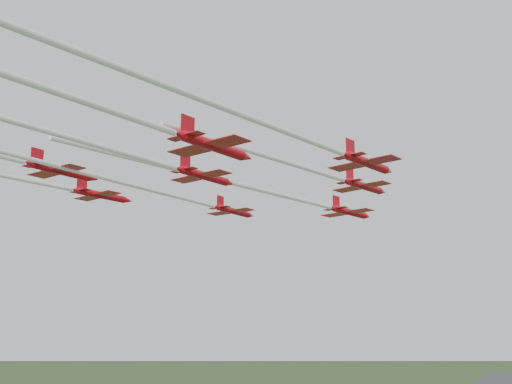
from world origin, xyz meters
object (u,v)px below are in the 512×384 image
at_px(jet_row3_right, 305,139).
at_px(jet_row4_right, 153,125).
at_px(jet_row2_right, 328,175).
at_px(jet_lead, 291,198).
at_px(jet_row3_mid, 116,151).
at_px(jet_row3_left, 7,176).
at_px(jet_row2_left, 174,196).

bearing_deg(jet_row3_right, jet_row4_right, -122.49).
height_order(jet_row2_right, jet_row3_right, jet_row2_right).
distance_m(jet_lead, jet_row3_right, 36.44).
bearing_deg(jet_row3_mid, jet_row3_left, -179.62).
relative_size(jet_lead, jet_row2_left, 1.10).
relative_size(jet_row3_left, jet_row3_right, 1.21).
height_order(jet_lead, jet_row3_right, jet_lead).
bearing_deg(jet_lead, jet_row2_right, -34.68).
height_order(jet_row3_left, jet_row4_right, jet_row3_left).
distance_m(jet_row3_left, jet_row3_mid, 23.63).
bearing_deg(jet_row4_right, jet_row2_right, 88.52).
relative_size(jet_row2_left, jet_row3_mid, 0.94).
relative_size(jet_row2_left, jet_row3_right, 1.12).
height_order(jet_row2_right, jet_row4_right, jet_row2_right).
bearing_deg(jet_row3_left, jet_row3_right, 9.29).
bearing_deg(jet_row3_left, jet_row3_mid, 2.52).
bearing_deg(jet_row2_right, jet_row3_right, -60.67).
bearing_deg(jet_row2_left, jet_row2_right, 8.47).
distance_m(jet_lead, jet_row2_left, 18.91).
bearing_deg(jet_row3_right, jet_lead, 130.16).
height_order(jet_row2_right, jet_row3_left, jet_row3_left).
bearing_deg(jet_row3_mid, jet_row2_right, 57.49).
bearing_deg(jet_row4_right, jet_row3_mid, 153.04).
bearing_deg(jet_lead, jet_row4_right, -68.18).
height_order(jet_row3_left, jet_row3_right, jet_row3_left).
bearing_deg(jet_row2_right, jet_lead, 145.23).
height_order(jet_row2_left, jet_row3_left, jet_row3_left).
relative_size(jet_lead, jet_row4_right, 1.40).
relative_size(jet_row3_mid, jet_row4_right, 1.35).
relative_size(jet_row3_right, jet_row4_right, 1.13).
relative_size(jet_row2_right, jet_row3_left, 0.67).
bearing_deg(jet_row3_mid, jet_lead, 88.52).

